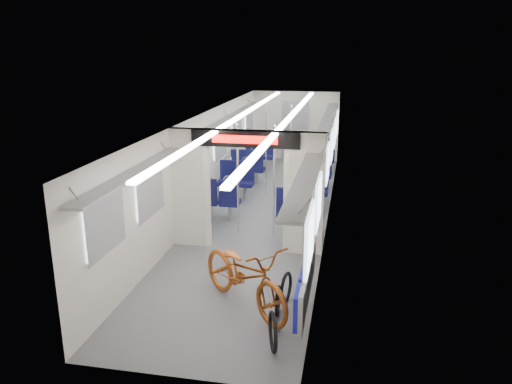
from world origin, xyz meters
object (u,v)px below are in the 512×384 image
bike_hoop_b (278,302)px  stanchion_far_right (291,149)px  stanchion_near_right (274,182)px  bike_hoop_c (286,290)px  seat_bay_near_left (228,187)px  seat_bay_near_right (305,196)px  stanchion_near_left (238,180)px  seat_bay_far_right (316,161)px  bike_hoop_a (273,334)px  bicycle (245,274)px  stanchion_far_left (266,152)px  seat_bay_far_left (254,158)px  flip_bench (306,279)px

bike_hoop_b → stanchion_far_right: stanchion_far_right is taller
stanchion_near_right → bike_hoop_c: bearing=-77.2°
seat_bay_near_left → seat_bay_near_right: bearing=-14.8°
stanchion_near_left → bike_hoop_b: bearing=-67.5°
seat_bay_far_right → seat_bay_near_left: bearing=-122.0°
bike_hoop_a → bicycle: bearing=119.8°
bike_hoop_c → seat_bay_far_right: size_ratio=0.22×
bicycle → bike_hoop_b: (0.51, -0.14, -0.33)m
seat_bay_near_left → seat_bay_far_right: seat_bay_far_right is taller
bicycle → seat_bay_near_left: 4.76m
stanchion_far_left → stanchion_near_right: bearing=-77.1°
seat_bay_far_right → stanchion_near_right: (-0.53, -4.59, 0.58)m
stanchion_near_left → stanchion_far_left: bearing=87.9°
seat_bay_far_left → seat_bay_far_right: 1.88m
seat_bay_near_right → stanchion_near_right: bearing=-115.6°
bike_hoop_a → stanchion_far_right: (-0.69, 7.26, 0.91)m
bike_hoop_a → seat_bay_far_left: size_ratio=0.26×
flip_bench → seat_bay_far_right: size_ratio=0.93×
bicycle → stanchion_far_left: 5.84m
seat_bay_far_left → seat_bay_near_left: bearing=-90.0°
seat_bay_near_right → stanchion_far_left: (-1.17, 1.71, 0.58)m
seat_bay_near_right → stanchion_far_right: size_ratio=0.98×
bike_hoop_b → bike_hoop_c: 0.36m
bike_hoop_b → stanchion_far_left: size_ratio=0.20×
bicycle → seat_bay_far_left: seat_bay_far_left is taller
seat_bay_far_right → stanchion_near_right: stanchion_near_right is taller
bike_hoop_a → seat_bay_near_left: size_ratio=0.27×
bike_hoop_a → stanchion_far_right: size_ratio=0.23×
seat_bay_near_right → stanchion_near_right: 1.35m
bicycle → seat_bay_near_right: seat_bay_near_right is taller
seat_bay_near_left → flip_bench: bearing=-63.7°
stanchion_near_left → bike_hoop_c: bearing=-63.7°
flip_bench → seat_bay_far_left: 8.13m
bike_hoop_b → seat_bay_near_right: 4.21m
stanchion_near_right → seat_bay_far_left: bearing=105.8°
bicycle → flip_bench: bearing=-51.7°
bicycle → bike_hoop_b: size_ratio=4.43×
seat_bay_near_left → seat_bay_near_right: seat_bay_near_right is taller
flip_bench → seat_bay_near_right: seat_bay_near_right is taller
stanchion_near_right → bike_hoop_b: bearing=-79.9°
stanchion_near_right → stanchion_far_left: same height
seat_bay_near_left → seat_bay_far_right: size_ratio=0.85×
seat_bay_far_right → bicycle: bearing=-93.7°
seat_bay_far_left → stanchion_far_right: size_ratio=0.90×
seat_bay_near_left → seat_bay_far_left: size_ratio=0.95×
bicycle → seat_bay_far_right: 7.56m
bike_hoop_a → stanchion_far_right: 7.35m
bike_hoop_b → stanchion_near_left: bearing=112.5°
stanchion_near_left → stanchion_far_right: 3.33m
seat_bay_far_right → stanchion_near_left: 4.77m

